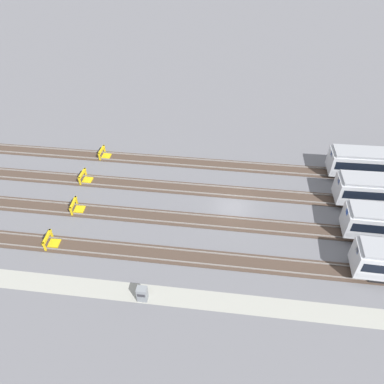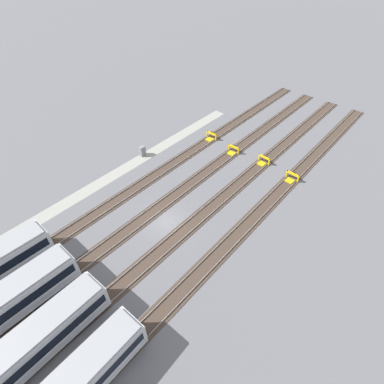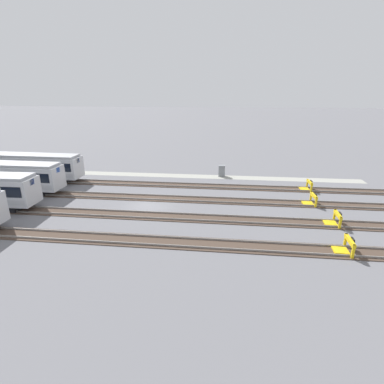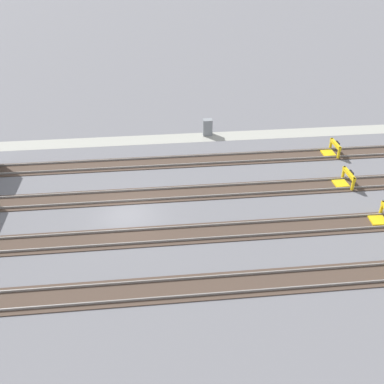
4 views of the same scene
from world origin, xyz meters
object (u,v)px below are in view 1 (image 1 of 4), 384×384
object	(u,v)px
bumper_stop_far_inner_track	(104,153)
electrical_cabinet	(142,294)
bumper_stop_near_inner_track	(76,207)
bumper_stop_nearest_track	(50,241)
bumper_stop_middle_track	(85,177)

from	to	relation	value
bumper_stop_far_inner_track	electrical_cabinet	bearing A→B (deg)	-64.42
bumper_stop_near_inner_track	bumper_stop_far_inner_track	bearing A→B (deg)	89.81
bumper_stop_near_inner_track	bumper_stop_far_inner_track	distance (m)	10.24
bumper_stop_nearest_track	bumper_stop_middle_track	distance (m)	10.24
bumper_stop_nearest_track	bumper_stop_middle_track	xyz separation A→B (m)	(0.05, 10.24, 0.00)
bumper_stop_near_inner_track	electrical_cabinet	distance (m)	14.27
bumper_stop_nearest_track	bumper_stop_near_inner_track	world-z (taller)	same
bumper_stop_far_inner_track	bumper_stop_near_inner_track	bearing A→B (deg)	-90.19
bumper_stop_middle_track	electrical_cabinet	xyz separation A→B (m)	(10.66, -15.41, 0.29)
bumper_stop_middle_track	electrical_cabinet	bearing A→B (deg)	-55.34
electrical_cabinet	bumper_stop_middle_track	bearing A→B (deg)	124.66
bumper_stop_nearest_track	electrical_cabinet	distance (m)	11.89
bumper_stop_far_inner_track	electrical_cabinet	size ratio (longest dim) A/B	1.26
bumper_stop_nearest_track	electrical_cabinet	world-z (taller)	electrical_cabinet
bumper_stop_nearest_track	bumper_stop_near_inner_track	size ratio (longest dim) A/B	1.00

